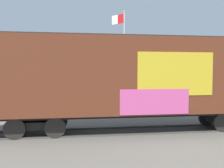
# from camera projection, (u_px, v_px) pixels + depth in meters

# --- Properties ---
(ground_plane) EXTENTS (260.00, 260.00, 0.00)m
(ground_plane) POSITION_uv_depth(u_px,v_px,m) (157.00, 130.00, 11.72)
(ground_plane) COLOR slate
(track) EXTENTS (60.02, 3.22, 0.08)m
(track) POSITION_uv_depth(u_px,v_px,m) (105.00, 131.00, 11.35)
(track) COLOR #4C4742
(track) RESTS_ON ground_plane
(freight_car) EXTENTS (15.51, 3.04, 4.68)m
(freight_car) POSITION_uv_depth(u_px,v_px,m) (139.00, 77.00, 11.45)
(freight_car) COLOR #5B2B19
(freight_car) RESTS_ON ground_plane
(flagpole) EXTENTS (1.09, 1.26, 8.65)m
(flagpole) POSITION_uv_depth(u_px,v_px,m) (122.00, 44.00, 22.46)
(flagpole) COLOR silver
(flagpole) RESTS_ON ground_plane
(hillside) EXTENTS (130.30, 37.74, 12.65)m
(hillside) POSITION_uv_depth(u_px,v_px,m) (86.00, 69.00, 89.23)
(hillside) COLOR silver
(hillside) RESTS_ON ground_plane
(parked_car_tan) EXTENTS (4.11, 1.97, 1.61)m
(parked_car_tan) POSITION_uv_depth(u_px,v_px,m) (55.00, 100.00, 17.62)
(parked_car_tan) COLOR #9E8966
(parked_car_tan) RESTS_ON ground_plane
(parked_car_black) EXTENTS (4.61, 2.22, 1.70)m
(parked_car_black) POSITION_uv_depth(u_px,v_px,m) (140.00, 98.00, 18.54)
(parked_car_black) COLOR black
(parked_car_black) RESTS_ON ground_plane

